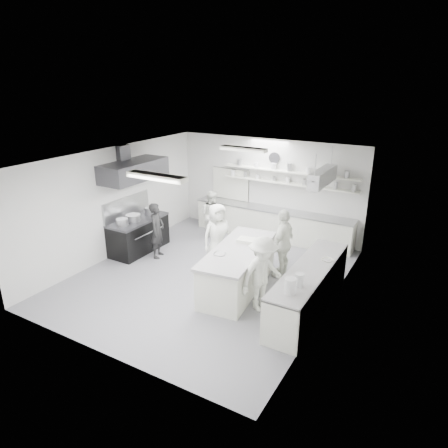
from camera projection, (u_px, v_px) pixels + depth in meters
The scene contains 27 objects.
floor at pixel (209, 277), 10.15m from camera, with size 6.00×7.00×0.02m, color gray.
ceiling at pixel (207, 158), 9.11m from camera, with size 6.00×7.00×0.02m, color white.
wall_back at pixel (268, 187), 12.48m from camera, with size 6.00×0.04×3.00m, color silver.
wall_front at pixel (97, 281), 6.78m from camera, with size 6.00×0.04×3.00m, color silver.
wall_left at pixel (115, 202), 11.03m from camera, with size 0.04×7.00×3.00m, color silver.
wall_right at pixel (332, 245), 8.22m from camera, with size 0.04×7.00×3.00m, color silver.
stove at pixel (139, 236), 11.53m from camera, with size 0.80×1.80×0.90m, color black.
exhaust_hood at pixel (134, 170), 10.88m from camera, with size 0.85×2.00×0.50m, color #3B3B3F.
back_counter at pixel (271, 224), 12.45m from camera, with size 5.00×0.60×0.92m, color silver.
shelf_lower at pixel (288, 183), 11.96m from camera, with size 4.20×0.26×0.04m, color silver.
shelf_upper at pixel (289, 172), 11.84m from camera, with size 4.20×0.26×0.04m, color silver.
pass_through_window at pixel (231, 184), 13.09m from camera, with size 1.30×0.04×1.00m, color black.
wall_clock at pixel (275, 158), 12.02m from camera, with size 0.32×0.32×0.05m, color white.
right_counter at pixel (309, 289), 8.58m from camera, with size 0.74×3.30×0.94m, color silver.
pot_rack at pixel (323, 177), 10.37m from camera, with size 0.30×1.60×0.40m, color #A3A4A7.
light_fixture_front at pixel (157, 177), 7.67m from camera, with size 1.30×0.25×0.10m, color silver.
light_fixture_rear at pixel (243, 149), 10.60m from camera, with size 1.30×0.25×0.10m, color silver.
prep_island at pixel (238, 270), 9.43m from camera, with size 0.98×2.63×0.97m, color silver.
stove_pot at pixel (133, 218), 11.20m from camera, with size 0.41×0.41×0.22m, color #A3A4A7.
cook_stove at pixel (157, 230), 11.01m from camera, with size 0.57×0.37×1.55m, color black.
cook_back at pixel (211, 214), 12.44m from camera, with size 0.72×0.56×1.48m, color white.
cook_island_left at pixel (217, 235), 10.49m from camera, with size 0.83×0.54×1.70m, color white.
cook_island_right at pixel (283, 243), 9.93m from camera, with size 1.02×0.43×1.74m, color white.
cook_right at pixel (262, 274), 8.46m from camera, with size 1.08×0.62×1.67m, color white.
bowl_island_a at pixel (220, 255), 8.98m from camera, with size 0.27×0.27×0.07m, color #A3A4A7.
bowl_island_b at pixel (251, 240), 9.81m from camera, with size 0.19×0.19×0.06m, color silver.
bowl_right at pixel (327, 261), 8.76m from camera, with size 0.24×0.24×0.06m, color silver.
Camera 1 is at (4.86, -7.67, 4.73)m, focal length 32.34 mm.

